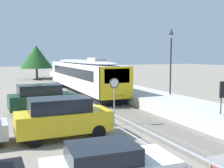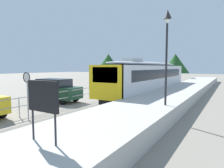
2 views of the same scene
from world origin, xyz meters
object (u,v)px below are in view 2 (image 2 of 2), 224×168
commuter_train (150,76)px  platform_lamp_mid_platform (167,39)px  speed_limit_sign (27,84)px  platform_notice_board (43,98)px  parked_suv_dark_green (55,90)px

commuter_train → platform_lamp_mid_platform: 10.92m
platform_lamp_mid_platform → speed_limit_sign: 8.33m
platform_notice_board → speed_limit_sign: (-5.41, 3.28, -0.06)m
speed_limit_sign → platform_lamp_mid_platform: bearing=31.0°
commuter_train → speed_limit_sign: commuter_train is taller
commuter_train → parked_suv_dark_green: (-5.65, -8.52, -1.08)m
platform_notice_board → parked_suv_dark_green: platform_notice_board is taller
speed_limit_sign → parked_suv_dark_green: bearing=123.1°
platform_notice_board → parked_suv_dark_green: (-8.79, 8.47, -1.13)m
speed_limit_sign → commuter_train: bearing=80.6°
platform_notice_board → speed_limit_sign: bearing=148.7°
commuter_train → parked_suv_dark_green: 10.28m
platform_lamp_mid_platform → commuter_train: bearing=115.3°
platform_notice_board → speed_limit_sign: 6.33m
commuter_train → parked_suv_dark_green: commuter_train is taller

